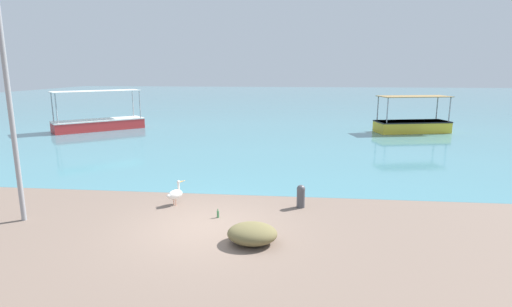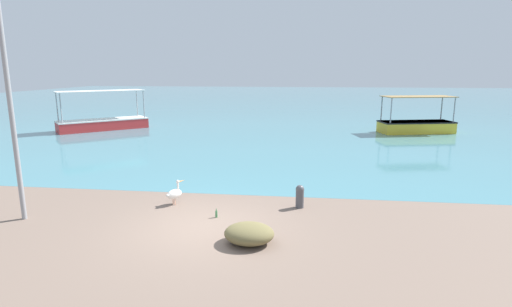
# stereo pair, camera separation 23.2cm
# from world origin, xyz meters

# --- Properties ---
(ground) EXTENTS (120.00, 120.00, 0.00)m
(ground) POSITION_xyz_m (0.00, 0.00, 0.00)
(ground) COLOR #776255
(harbor_water) EXTENTS (110.00, 90.00, 0.00)m
(harbor_water) POSITION_xyz_m (0.00, 48.00, 0.00)
(harbor_water) COLOR teal
(harbor_water) RESTS_ON ground
(fishing_boat_far_right) EXTENTS (5.90, 5.54, 2.85)m
(fishing_boat_far_right) POSITION_xyz_m (-11.99, 17.28, 0.56)
(fishing_boat_far_right) COLOR red
(fishing_boat_far_right) RESTS_ON harbor_water
(fishing_boat_far_left) EXTENTS (5.32, 2.93, 2.54)m
(fishing_boat_far_left) POSITION_xyz_m (10.50, 18.56, 0.56)
(fishing_boat_far_left) COLOR yellow
(fishing_boat_far_left) RESTS_ON harbor_water
(pelican) EXTENTS (0.55, 0.72, 0.80)m
(pelican) POSITION_xyz_m (-1.42, 1.74, 0.38)
(pelican) COLOR #E0997A
(pelican) RESTS_ON ground
(lamp_post) EXTENTS (0.28, 0.28, 6.58)m
(lamp_post) POSITION_xyz_m (-5.44, -0.05, 3.65)
(lamp_post) COLOR gray
(lamp_post) RESTS_ON ground
(mooring_bollard) EXTENTS (0.27, 0.27, 0.75)m
(mooring_bollard) POSITION_xyz_m (2.65, 1.94, 0.40)
(mooring_bollard) COLOR #47474C
(mooring_bollard) RESTS_ON ground
(net_pile) EXTENTS (1.28, 1.09, 0.51)m
(net_pile) POSITION_xyz_m (1.42, -0.92, 0.26)
(net_pile) COLOR brown
(net_pile) RESTS_ON ground
(glass_bottle) EXTENTS (0.07, 0.07, 0.27)m
(glass_bottle) POSITION_xyz_m (0.19, 0.76, 0.11)
(glass_bottle) COLOR #3F7F4C
(glass_bottle) RESTS_ON ground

